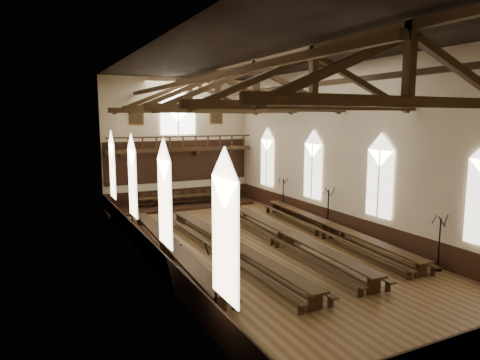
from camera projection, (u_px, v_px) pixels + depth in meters
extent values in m
plane|color=brown|center=(255.00, 245.00, 23.41)|extent=(26.00, 26.00, 0.00)
plane|color=beige|center=(178.00, 142.00, 34.21)|extent=(12.00, 0.00, 12.00)
plane|color=beige|center=(144.00, 159.00, 20.05)|extent=(0.00, 26.00, 26.00)
plane|color=beige|center=(345.00, 150.00, 25.34)|extent=(0.00, 26.00, 26.00)
plane|color=black|center=(256.00, 57.00, 21.97)|extent=(26.00, 26.00, 0.00)
cube|color=black|center=(179.00, 196.00, 34.81)|extent=(11.90, 0.08, 1.20)
cube|color=black|center=(478.00, 347.00, 11.85)|extent=(11.90, 0.08, 1.20)
cube|color=black|center=(147.00, 249.00, 20.70)|extent=(0.08, 25.90, 1.20)
cube|color=black|center=(341.00, 222.00, 25.96)|extent=(0.08, 25.90, 1.20)
cube|color=white|center=(225.00, 240.00, 12.35)|extent=(0.05, 1.80, 3.60)
cube|color=white|center=(225.00, 178.00, 12.09)|extent=(0.05, 1.80, 1.80)
cylinder|color=beige|center=(226.00, 240.00, 12.37)|extent=(0.08, 0.08, 3.60)
cube|color=white|center=(165.00, 203.00, 17.66)|extent=(0.05, 1.80, 3.60)
cube|color=white|center=(164.00, 160.00, 17.40)|extent=(0.05, 1.80, 1.80)
cylinder|color=beige|center=(166.00, 203.00, 17.68)|extent=(0.08, 0.08, 3.60)
cube|color=white|center=(133.00, 183.00, 22.98)|extent=(0.05, 1.80, 3.60)
cube|color=white|center=(131.00, 150.00, 22.72)|extent=(0.05, 1.80, 1.80)
cylinder|color=beige|center=(133.00, 183.00, 23.00)|extent=(0.08, 0.08, 3.60)
cube|color=white|center=(112.00, 171.00, 28.29)|extent=(0.05, 1.80, 3.60)
cube|color=white|center=(111.00, 144.00, 28.03)|extent=(0.05, 1.80, 1.80)
cylinder|color=beige|center=(113.00, 171.00, 28.31)|extent=(0.08, 0.08, 3.60)
cube|color=white|center=(379.00, 184.00, 22.87)|extent=(0.05, 1.80, 3.60)
cube|color=white|center=(381.00, 150.00, 22.61)|extent=(0.05, 1.80, 1.80)
cylinder|color=beige|center=(379.00, 184.00, 22.85)|extent=(0.08, 0.08, 3.60)
cube|color=white|center=(312.00, 171.00, 28.18)|extent=(0.05, 1.80, 3.60)
cube|color=white|center=(313.00, 144.00, 27.92)|extent=(0.05, 1.80, 1.80)
cylinder|color=beige|center=(312.00, 171.00, 28.17)|extent=(0.08, 0.08, 3.60)
cube|color=white|center=(267.00, 163.00, 33.50)|extent=(0.05, 1.80, 3.60)
cube|color=white|center=(267.00, 140.00, 33.24)|extent=(0.05, 1.80, 1.80)
cylinder|color=beige|center=(266.00, 163.00, 33.48)|extent=(0.08, 0.08, 3.60)
cube|color=white|center=(178.00, 119.00, 33.86)|extent=(2.80, 0.05, 2.40)
cube|color=white|center=(178.00, 104.00, 33.69)|extent=(2.80, 0.05, 2.80)
cylinder|color=beige|center=(178.00, 119.00, 33.82)|extent=(0.10, 0.10, 2.40)
cube|color=#322010|center=(181.00, 150.00, 33.72)|extent=(11.80, 1.20, 0.20)
cube|color=black|center=(179.00, 161.00, 34.38)|extent=(11.80, 0.10, 3.30)
cube|color=#322010|center=(183.00, 137.00, 33.09)|extent=(11.60, 0.12, 0.10)
cube|color=#322010|center=(183.00, 148.00, 33.22)|extent=(11.60, 0.12, 0.10)
cube|color=#322010|center=(122.00, 155.00, 32.13)|extent=(0.35, 0.40, 0.50)
cube|color=#322010|center=(161.00, 153.00, 33.45)|extent=(0.35, 0.40, 0.50)
cube|color=#322010|center=(197.00, 152.00, 34.77)|extent=(0.35, 0.40, 0.50)
cube|color=#322010|center=(230.00, 151.00, 36.09)|extent=(0.35, 0.40, 0.50)
cube|color=brown|center=(136.00, 115.00, 32.37)|extent=(1.15, 0.06, 1.45)
cube|color=black|center=(136.00, 115.00, 32.33)|extent=(0.95, 0.04, 1.25)
cube|color=brown|center=(216.00, 115.00, 35.28)|extent=(1.15, 0.06, 1.45)
cube|color=black|center=(216.00, 115.00, 35.25)|extent=(0.95, 0.04, 1.25)
cube|color=#322010|center=(407.00, 102.00, 13.49)|extent=(11.70, 0.35, 0.35)
cube|color=#322010|center=(410.00, 59.00, 13.30)|extent=(0.30, 0.30, 2.40)
cube|color=#322010|center=(336.00, 68.00, 12.09)|extent=(5.44, 0.26, 2.40)
cube|color=#322010|center=(470.00, 76.00, 14.63)|extent=(5.44, 0.26, 2.40)
cube|color=#322010|center=(313.00, 106.00, 17.92)|extent=(11.70, 0.35, 0.35)
cube|color=#322010|center=(314.00, 74.00, 17.73)|extent=(0.30, 0.30, 2.40)
cube|color=#322010|center=(253.00, 81.00, 16.52)|extent=(5.44, 0.26, 2.40)
cube|color=#322010|center=(366.00, 86.00, 19.06)|extent=(5.44, 0.26, 2.40)
cube|color=#322010|center=(256.00, 108.00, 22.35)|extent=(11.70, 0.35, 0.35)
cube|color=#322010|center=(256.00, 83.00, 22.16)|extent=(0.30, 0.30, 2.40)
cube|color=#322010|center=(205.00, 89.00, 20.95)|extent=(5.44, 0.26, 2.40)
cube|color=#322010|center=(302.00, 92.00, 23.49)|extent=(5.44, 0.26, 2.40)
cube|color=#322010|center=(218.00, 110.00, 26.78)|extent=(11.70, 0.35, 0.35)
cube|color=#322010|center=(218.00, 89.00, 26.59)|extent=(0.30, 0.30, 2.40)
cube|color=#322010|center=(173.00, 94.00, 25.38)|extent=(5.44, 0.26, 2.40)
cube|color=#322010|center=(258.00, 96.00, 27.92)|extent=(5.44, 0.26, 2.40)
cube|color=#322010|center=(191.00, 111.00, 31.20)|extent=(11.70, 0.35, 0.35)
cube|color=#322010|center=(190.00, 93.00, 31.02)|extent=(0.30, 0.30, 2.40)
cube|color=#322010|center=(151.00, 97.00, 29.80)|extent=(5.44, 0.26, 2.40)
cube|color=#322010|center=(226.00, 99.00, 32.34)|extent=(5.44, 0.26, 2.40)
cube|color=#322010|center=(195.00, 80.00, 20.68)|extent=(0.25, 25.70, 0.25)
cube|color=#322010|center=(309.00, 85.00, 23.64)|extent=(0.25, 25.70, 0.25)
cube|color=#322010|center=(256.00, 63.00, 22.01)|extent=(0.30, 25.70, 0.30)
cube|color=#322010|center=(195.00, 265.00, 18.10)|extent=(0.97, 7.00, 0.08)
cube|color=#322010|center=(225.00, 302.00, 15.37)|extent=(0.60, 0.10, 0.67)
cube|color=#322010|center=(172.00, 253.00, 20.94)|extent=(0.60, 0.10, 0.67)
cube|color=#322010|center=(195.00, 276.00, 18.17)|extent=(0.32, 6.18, 0.08)
cube|color=#322010|center=(181.00, 274.00, 17.89)|extent=(0.56, 6.99, 0.06)
cube|color=#322010|center=(210.00, 309.00, 15.10)|extent=(0.23, 0.08, 0.39)
cube|color=#322010|center=(160.00, 257.00, 20.75)|extent=(0.23, 0.08, 0.39)
cube|color=#322010|center=(208.00, 270.00, 18.40)|extent=(0.56, 6.99, 0.06)
cube|color=#322010|center=(242.00, 303.00, 15.60)|extent=(0.23, 0.08, 0.39)
cube|color=#322010|center=(184.00, 254.00, 21.25)|extent=(0.23, 0.08, 0.39)
cube|color=#322010|center=(150.00, 226.00, 24.66)|extent=(0.97, 7.00, 0.08)
cube|color=#322010|center=(166.00, 247.00, 21.93)|extent=(0.60, 0.10, 0.67)
cube|color=#322010|center=(137.00, 221.00, 27.49)|extent=(0.60, 0.10, 0.67)
cube|color=#322010|center=(150.00, 234.00, 24.72)|extent=(0.32, 6.18, 0.08)
cube|color=#322010|center=(139.00, 232.00, 24.45)|extent=(0.56, 6.99, 0.06)
cube|color=#322010|center=(154.00, 251.00, 21.65)|extent=(0.23, 0.08, 0.39)
cube|color=#322010|center=(127.00, 224.00, 27.31)|extent=(0.23, 0.08, 0.39)
cube|color=#322010|center=(160.00, 230.00, 24.95)|extent=(0.56, 6.99, 0.06)
cube|color=#322010|center=(178.00, 248.00, 22.16)|extent=(0.23, 0.08, 0.39)
cube|color=#322010|center=(147.00, 222.00, 27.81)|extent=(0.23, 0.08, 0.39)
cube|color=#322010|center=(265.00, 263.00, 18.26)|extent=(0.88, 7.54, 0.09)
cube|color=#322010|center=(312.00, 302.00, 15.32)|extent=(0.64, 0.10, 0.72)
cube|color=#322010|center=(231.00, 250.00, 21.32)|extent=(0.64, 0.10, 0.72)
cube|color=#322010|center=(265.00, 274.00, 18.33)|extent=(0.20, 6.67, 0.09)
cube|color=#322010|center=(251.00, 272.00, 18.00)|extent=(0.43, 7.53, 0.06)
cube|color=#322010|center=(297.00, 310.00, 14.99)|extent=(0.24, 0.08, 0.42)
cube|color=#322010|center=(219.00, 255.00, 21.08)|extent=(0.24, 0.08, 0.42)
cube|color=#322010|center=(278.00, 267.00, 18.61)|extent=(0.43, 7.53, 0.06)
cube|color=#322010|center=(328.00, 303.00, 15.59)|extent=(0.24, 0.08, 0.42)
cube|color=#322010|center=(243.00, 251.00, 21.69)|extent=(0.24, 0.08, 0.42)
cube|color=#322010|center=(202.00, 224.00, 24.81)|extent=(0.88, 7.54, 0.09)
cube|color=#322010|center=(226.00, 247.00, 21.87)|extent=(0.64, 0.10, 0.72)
cube|color=#322010|center=(183.00, 219.00, 27.87)|extent=(0.64, 0.10, 0.72)
cube|color=#322010|center=(202.00, 233.00, 24.89)|extent=(0.20, 6.67, 0.09)
cube|color=#322010|center=(191.00, 231.00, 24.55)|extent=(0.43, 7.53, 0.06)
cube|color=#322010|center=(215.00, 252.00, 21.54)|extent=(0.24, 0.08, 0.42)
cube|color=#322010|center=(173.00, 222.00, 27.64)|extent=(0.24, 0.08, 0.42)
cube|color=#322010|center=(212.00, 228.00, 25.16)|extent=(0.43, 7.53, 0.06)
cube|color=#322010|center=(238.00, 248.00, 22.15)|extent=(0.24, 0.08, 0.42)
cube|color=#322010|center=(192.00, 220.00, 28.25)|extent=(0.24, 0.08, 0.42)
cube|color=#322010|center=(329.00, 250.00, 20.00)|extent=(1.22, 7.59, 0.09)
cube|color=#322010|center=(382.00, 283.00, 17.05)|extent=(0.65, 0.13, 0.72)
cube|color=#322010|center=(289.00, 240.00, 23.07)|extent=(0.65, 0.13, 0.72)
cube|color=#322010|center=(329.00, 260.00, 20.07)|extent=(0.50, 6.69, 0.09)
cube|color=#322010|center=(317.00, 258.00, 19.79)|extent=(0.77, 7.56, 0.06)
cube|color=#322010|center=(370.00, 290.00, 16.76)|extent=(0.25, 0.09, 0.42)
cube|color=#322010|center=(278.00, 244.00, 22.88)|extent=(0.25, 0.09, 0.42)
cube|color=#322010|center=(341.00, 255.00, 20.30)|extent=(0.77, 7.56, 0.06)
cube|color=#322010|center=(396.00, 285.00, 17.28)|extent=(0.25, 0.09, 0.42)
cube|color=#322010|center=(299.00, 241.00, 23.40)|extent=(0.25, 0.09, 0.42)
cube|color=#322010|center=(254.00, 217.00, 26.55)|extent=(1.22, 7.59, 0.09)
cube|color=#322010|center=(283.00, 237.00, 23.60)|extent=(0.65, 0.13, 0.72)
cube|color=#322010|center=(231.00, 213.00, 29.63)|extent=(0.65, 0.13, 0.72)
cube|color=#322010|center=(254.00, 225.00, 26.63)|extent=(0.50, 6.69, 0.09)
cube|color=#322010|center=(244.00, 223.00, 26.34)|extent=(0.77, 7.56, 0.06)
cube|color=#322010|center=(273.00, 241.00, 23.32)|extent=(0.25, 0.09, 0.42)
cube|color=#322010|center=(221.00, 216.00, 29.44)|extent=(0.25, 0.09, 0.42)
cube|color=#322010|center=(264.00, 221.00, 26.86)|extent=(0.77, 7.56, 0.06)
cube|color=#322010|center=(294.00, 239.00, 23.83)|extent=(0.25, 0.09, 0.42)
cube|color=#322010|center=(239.00, 214.00, 29.95)|extent=(0.25, 0.09, 0.42)
cube|color=#322010|center=(376.00, 240.00, 21.71)|extent=(1.34, 7.39, 0.08)
cube|color=#322010|center=(431.00, 268.00, 18.83)|extent=(0.63, 0.14, 0.70)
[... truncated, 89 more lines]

